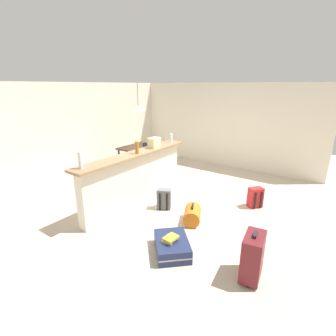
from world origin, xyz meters
The scene contains 18 objects.
ground_plane centered at (0.00, 0.00, -0.03)m, with size 13.00×13.00×0.05m, color beige.
wall_back centered at (0.00, 3.05, 1.25)m, with size 6.60×0.10×2.50m, color silver.
wall_right centered at (3.05, 0.30, 1.25)m, with size 0.10×6.00×2.50m, color silver.
partition_half_wall centered at (-0.60, 0.52, 0.53)m, with size 2.80×0.20×1.06m, color silver.
bar_countertop centered at (-0.60, 0.52, 1.08)m, with size 2.96×0.40×0.05m, color #93704C.
bottle_white centered at (-1.88, 0.54, 1.25)m, with size 0.07×0.07×0.29m, color silver.
bottle_amber centered at (-0.60, 0.46, 1.23)m, with size 0.07×0.07×0.25m, color #9E661E.
bottle_clear centered at (0.66, 0.50, 1.22)m, with size 0.06×0.06×0.22m, color silver.
grocery_bag centered at (0.00, 0.49, 1.22)m, with size 0.26×0.18×0.22m, color beige.
dining_table centered at (1.06, 1.90, 0.65)m, with size 1.10×0.80×0.74m.
dining_chair_near_partition centered at (0.99, 1.38, 0.52)m, with size 0.49×0.49×0.93m.
pendant_lamp centered at (1.07, 1.89, 1.82)m, with size 0.34×0.34×0.79m.
suitcase_flat_navy centered at (-1.58, -1.08, 0.11)m, with size 0.84×0.83×0.22m.
backpack_red centered at (0.69, -1.61, 0.20)m, with size 0.34×0.34×0.42m.
duffel_bag_orange centered at (-0.62, -0.88, 0.15)m, with size 0.56×0.48×0.34m.
suitcase_upright_maroon centered at (-1.43, -2.23, 0.33)m, with size 0.47×0.30×0.67m.
backpack_grey centered at (-0.47, -0.12, 0.20)m, with size 0.32×0.33×0.42m.
book_stack centered at (-1.63, -1.08, 0.26)m, with size 0.24×0.21×0.07m.
Camera 1 is at (-4.31, -2.95, 2.42)m, focal length 27.34 mm.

